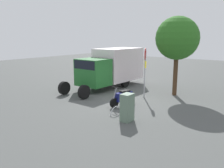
# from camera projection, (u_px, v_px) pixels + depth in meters

# --- Properties ---
(ground_plane) EXTENTS (60.00, 60.00, 0.00)m
(ground_plane) POSITION_uv_depth(u_px,v_px,m) (124.00, 101.00, 14.50)
(ground_plane) COLOR #4D504E
(box_truck_near) EXTENTS (7.41, 2.34, 2.97)m
(box_truck_near) POSITION_uv_depth(u_px,v_px,m) (111.00, 66.00, 18.31)
(box_truck_near) COLOR black
(box_truck_near) RESTS_ON ground
(motorcycle) EXTENTS (1.78, 0.72, 1.20)m
(motorcycle) POSITION_uv_depth(u_px,v_px,m) (123.00, 97.00, 13.41)
(motorcycle) COLOR black
(motorcycle) RESTS_ON ground
(stop_sign) EXTENTS (0.71, 0.33, 3.20)m
(stop_sign) POSITION_uv_depth(u_px,v_px,m) (145.00, 65.00, 14.92)
(stop_sign) COLOR #9E9EA3
(stop_sign) RESTS_ON ground
(street_tree) EXTENTS (2.81, 2.81, 5.20)m
(street_tree) POSITION_uv_depth(u_px,v_px,m) (177.00, 38.00, 15.26)
(street_tree) COLOR #47301E
(street_tree) RESTS_ON ground
(utility_cabinet) EXTENTS (0.60, 0.46, 1.31)m
(utility_cabinet) POSITION_uv_depth(u_px,v_px,m) (127.00, 108.00, 10.96)
(utility_cabinet) COLOR slate
(utility_cabinet) RESTS_ON ground
(bike_rack_hoop) EXTENTS (0.85, 0.09, 0.85)m
(bike_rack_hoop) POSITION_uv_depth(u_px,v_px,m) (116.00, 114.00, 12.06)
(bike_rack_hoop) COLOR #B7B7BC
(bike_rack_hoop) RESTS_ON ground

